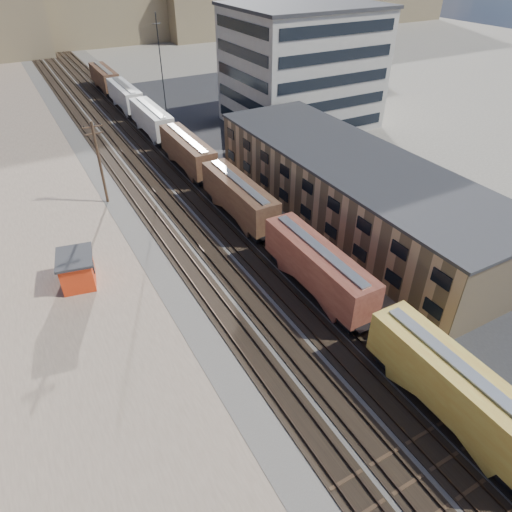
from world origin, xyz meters
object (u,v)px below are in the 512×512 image
freight_train (211,171)px  maintenance_shed (77,269)px  parked_car_blue (333,137)px  utility_pole_north (100,161)px  parked_car_white (510,265)px

freight_train → maintenance_shed: bearing=-149.1°
parked_car_blue → maintenance_shed: bearing=153.7°
freight_train → utility_pole_north: bearing=163.5°
maintenance_shed → parked_car_white: bearing=-26.7°
freight_train → parked_car_blue: freight_train is taller
freight_train → maintenance_shed: freight_train is taller
maintenance_shed → parked_car_white: (36.53, -18.34, -0.75)m
freight_train → parked_car_blue: 24.66m
parked_car_white → parked_car_blue: (5.80, 35.74, 0.01)m
utility_pole_north → maintenance_shed: size_ratio=2.15×
parked_car_blue → parked_car_white: bearing=-147.8°
utility_pole_north → maintenance_shed: (-6.27, -14.74, -3.76)m
utility_pole_north → parked_car_white: bearing=-47.6°
utility_pole_north → parked_car_blue: size_ratio=1.72×
parked_car_white → freight_train: bearing=136.3°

